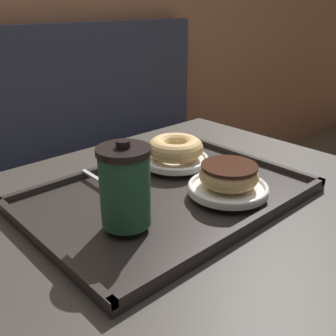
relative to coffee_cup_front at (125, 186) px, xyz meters
The scene contains 9 objects.
booth_bench 1.07m from the coffee_cup_front, 72.46° to the left, with size 1.73×0.44×1.00m.
cafe_table 0.29m from the coffee_cup_front, 13.96° to the left, with size 0.89×0.71×0.74m.
serving_tray 0.16m from the coffee_cup_front, 19.52° to the left, with size 0.50×0.35×0.02m.
coffee_cup_front is the anchor object (origin of this frame).
plate_with_chocolate_donut 0.21m from the coffee_cup_front, 10.40° to the right, with size 0.14×0.14×0.01m.
donut_chocolate_glazed 0.20m from the coffee_cup_front, 10.40° to the right, with size 0.10×0.10×0.04m.
plate_with_plain_donut 0.26m from the coffee_cup_front, 29.38° to the left, with size 0.14×0.14×0.01m.
donut_plain 0.26m from the coffee_cup_front, 29.38° to the left, with size 0.12×0.12×0.04m.
spoon 0.12m from the coffee_cup_front, 61.73° to the left, with size 0.02×0.17×0.01m.
Camera 1 is at (-0.44, -0.46, 1.08)m, focal length 42.00 mm.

